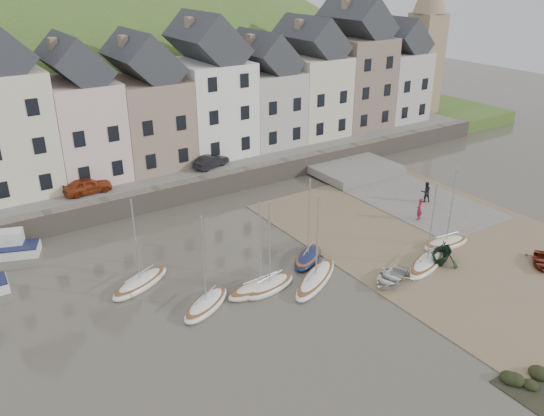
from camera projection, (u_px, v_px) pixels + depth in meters
ground at (323, 281)px, 35.89m from camera, size 160.00×160.00×0.00m
quay_land at (141, 146)px, 59.97m from camera, size 90.00×30.00×1.50m
quay_street at (186, 169)px, 50.88m from camera, size 70.00×7.00×0.10m
seawall at (203, 187)px, 48.48m from camera, size 70.00×1.20×1.80m
beach at (438, 238)px, 41.41m from camera, size 18.00×26.00×0.06m
slipway at (399, 193)px, 49.51m from camera, size 8.00×18.00×0.12m
hillside at (56, 220)px, 86.43m from camera, size 134.40×84.00×84.00m
townhouse_terrace at (183, 98)px, 52.08m from camera, size 61.05×8.00×13.93m
church_spire at (427, 34)px, 67.06m from camera, size 4.00×4.00×18.00m
sailboat_0 at (140, 283)px, 35.22m from camera, size 4.86×3.33×6.32m
sailboat_1 at (206, 304)px, 33.00m from camera, size 4.38×3.43×6.32m
sailboat_2 at (260, 287)px, 34.75m from camera, size 4.75×1.68×6.32m
sailboat_3 at (270, 286)px, 34.89m from camera, size 4.22×2.27×6.32m
sailboat_4 at (316, 279)px, 35.66m from camera, size 5.67×4.24×6.32m
sailboat_5 at (308, 257)px, 38.30m from camera, size 4.08×3.53×6.32m
sailboat_6 at (427, 263)px, 37.54m from camera, size 5.13×3.14×6.32m
sailboat_7 at (446, 243)px, 40.21m from camera, size 4.05×1.94×6.32m
motorboat_2 at (3, 248)px, 38.79m from camera, size 5.35×3.34×1.70m
rowboat_white at (391, 278)px, 35.50m from camera, size 3.94×3.30×0.70m
rowboat_green at (442, 252)px, 37.75m from camera, size 3.64×3.42×1.52m
rowboat_red at (542, 261)px, 37.53m from camera, size 3.67×3.47×0.62m
person_red at (419, 209)px, 43.88m from camera, size 0.78×0.67×1.81m
person_dark at (426, 192)px, 47.22m from camera, size 1.08×0.98×1.80m
car_left at (87, 186)px, 45.16m from camera, size 3.90×1.62×1.32m
car_right at (211, 161)px, 50.93m from camera, size 3.83×2.29×1.19m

